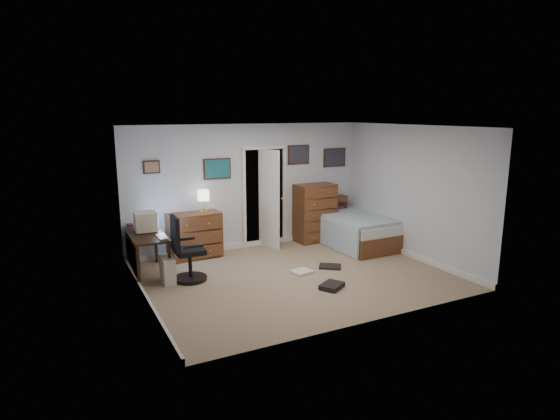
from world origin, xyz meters
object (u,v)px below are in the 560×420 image
object	(u,v)px
computer_desk	(142,244)
low_dresser	(195,235)
tall_dresser	(315,213)
bed	(350,228)
office_chair	(186,256)

from	to	relation	value
computer_desk	low_dresser	world-z (taller)	low_dresser
computer_desk	low_dresser	xyz separation A→B (m)	(1.07, 0.55, -0.12)
computer_desk	tall_dresser	bearing A→B (deg)	9.43
low_dresser	computer_desk	bearing A→B (deg)	-156.35
computer_desk	bed	world-z (taller)	computer_desk
computer_desk	low_dresser	bearing A→B (deg)	28.61
computer_desk	tall_dresser	size ratio (longest dim) A/B	1.01
low_dresser	tall_dresser	size ratio (longest dim) A/B	0.79
office_chair	bed	bearing A→B (deg)	10.16
low_dresser	bed	xyz separation A→B (m)	(3.19, -0.56, -0.10)
computer_desk	bed	xyz separation A→B (m)	(4.27, -0.01, -0.22)
computer_desk	office_chair	world-z (taller)	office_chair
computer_desk	bed	bearing A→B (deg)	1.22
office_chair	tall_dresser	distance (m)	3.35
computer_desk	bed	distance (m)	4.27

